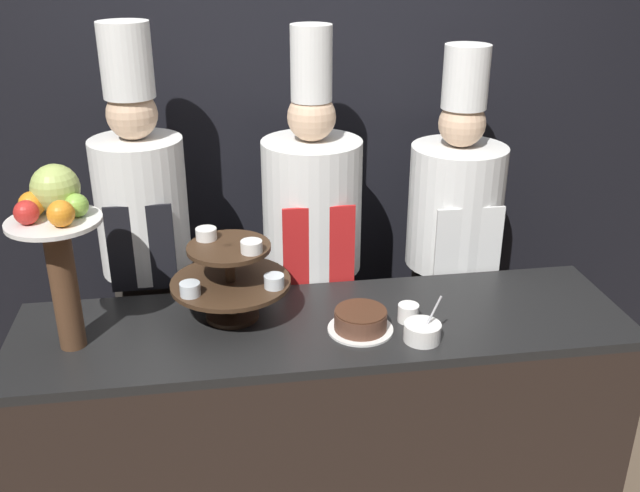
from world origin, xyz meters
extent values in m
cube|color=black|center=(0.00, 1.19, 1.40)|extent=(10.00, 0.06, 2.80)
cube|color=black|center=(0.00, 0.30, 0.43)|extent=(2.18, 0.60, 0.86)
cube|color=black|center=(0.00, 0.30, 0.88)|extent=(2.18, 0.60, 0.03)
cylinder|color=#3D2819|center=(-0.32, 0.38, 0.91)|extent=(0.19, 0.19, 0.02)
cylinder|color=#3D2819|center=(-0.32, 0.38, 1.04)|extent=(0.04, 0.04, 0.28)
cylinder|color=#3D2819|center=(-0.32, 0.38, 1.04)|extent=(0.42, 0.42, 0.02)
cylinder|color=#3D2819|center=(-0.32, 0.38, 1.17)|extent=(0.29, 0.29, 0.02)
cylinder|color=silver|center=(-0.33, 0.55, 1.07)|extent=(0.07, 0.07, 0.04)
cylinder|color=gold|center=(-0.33, 0.55, 1.06)|extent=(0.06, 0.06, 0.03)
cylinder|color=silver|center=(-0.46, 0.29, 1.07)|extent=(0.07, 0.07, 0.04)
cylinder|color=red|center=(-0.46, 0.29, 1.06)|extent=(0.06, 0.06, 0.03)
cylinder|color=silver|center=(-0.17, 0.31, 1.07)|extent=(0.07, 0.07, 0.04)
cylinder|color=green|center=(-0.17, 0.31, 1.06)|extent=(0.06, 0.06, 0.03)
cylinder|color=white|center=(-0.39, 0.45, 1.20)|extent=(0.07, 0.07, 0.04)
cylinder|color=white|center=(-0.25, 0.32, 1.20)|extent=(0.07, 0.07, 0.04)
cylinder|color=brown|center=(-0.85, 0.27, 1.12)|extent=(0.09, 0.09, 0.44)
cylinder|color=white|center=(-0.85, 0.27, 1.34)|extent=(0.29, 0.29, 0.01)
sphere|color=#84B742|center=(-0.78, 0.29, 1.39)|extent=(0.07, 0.07, 0.07)
sphere|color=#ADC160|center=(-0.85, 0.35, 1.43)|extent=(0.15, 0.15, 0.15)
sphere|color=orange|center=(-0.92, 0.31, 1.39)|extent=(0.08, 0.08, 0.08)
sphere|color=red|center=(-0.92, 0.24, 1.39)|extent=(0.08, 0.08, 0.08)
sphere|color=orange|center=(-0.82, 0.21, 1.39)|extent=(0.08, 0.08, 0.08)
cylinder|color=white|center=(0.11, 0.22, 0.90)|extent=(0.23, 0.23, 0.01)
cylinder|color=brown|center=(0.11, 0.22, 0.94)|extent=(0.18, 0.18, 0.06)
cylinder|color=#472819|center=(0.11, 0.22, 0.97)|extent=(0.18, 0.18, 0.01)
cylinder|color=white|center=(0.30, 0.26, 0.93)|extent=(0.07, 0.07, 0.06)
cylinder|color=white|center=(0.31, 0.13, 0.93)|extent=(0.13, 0.13, 0.06)
cylinder|color=#BCBCC1|center=(0.34, 0.13, 1.01)|extent=(0.05, 0.01, 0.11)
cube|color=#38332D|center=(-0.64, 0.81, 0.46)|extent=(0.27, 0.15, 0.91)
cylinder|color=white|center=(-0.64, 0.81, 1.18)|extent=(0.35, 0.35, 0.54)
cube|color=black|center=(-0.64, 0.64, 1.07)|extent=(0.25, 0.01, 0.34)
sphere|color=#DBB28E|center=(-0.64, 0.81, 1.55)|extent=(0.19, 0.19, 0.19)
cylinder|color=white|center=(-0.64, 0.81, 1.74)|extent=(0.19, 0.19, 0.27)
cube|color=#38332D|center=(0.03, 0.81, 0.44)|extent=(0.30, 0.17, 0.88)
cylinder|color=white|center=(0.03, 0.81, 1.15)|extent=(0.40, 0.40, 0.54)
cube|color=red|center=(0.03, 0.62, 1.04)|extent=(0.28, 0.01, 0.35)
sphere|color=#DBB28E|center=(0.03, 0.81, 1.51)|extent=(0.19, 0.19, 0.19)
cylinder|color=white|center=(0.03, 0.81, 1.71)|extent=(0.16, 0.16, 0.28)
cube|color=#38332D|center=(0.64, 0.81, 0.43)|extent=(0.30, 0.16, 0.85)
cylinder|color=white|center=(0.64, 0.81, 1.11)|extent=(0.40, 0.40, 0.52)
cube|color=white|center=(0.64, 0.62, 1.01)|extent=(0.28, 0.01, 0.33)
sphere|color=#DBB28E|center=(0.64, 0.81, 1.46)|extent=(0.19, 0.19, 0.19)
cylinder|color=white|center=(0.64, 0.81, 1.65)|extent=(0.18, 0.18, 0.25)
camera|label=1|loc=(-0.35, -1.87, 2.17)|focal=40.00mm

